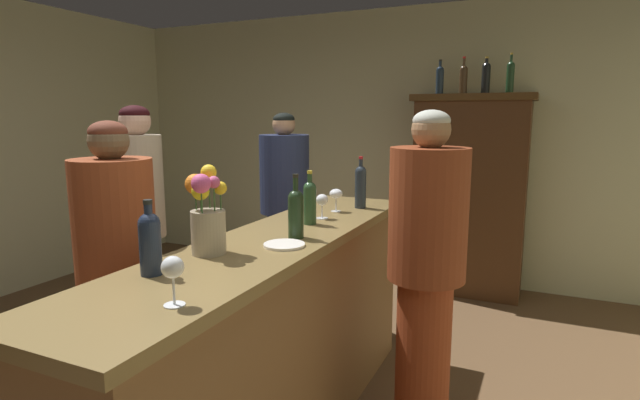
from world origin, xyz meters
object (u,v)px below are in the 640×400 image
Objects in this scene: display_bottle_midright at (510,76)px; bar_counter at (276,342)px; cheese_plate at (284,245)px; display_bottle_midleft at (463,78)px; wine_glass_rear at (173,269)px; wine_glass_mid at (336,194)px; display_bottle_left at (440,79)px; wine_bottle_riesling at (310,201)px; display_bottle_center at (486,77)px; wine_bottle_rose at (296,211)px; patron_by_cabinet at (285,208)px; patron_redhead at (118,279)px; wine_bottle_chardonnay at (361,185)px; patron_in_grey at (141,225)px; flower_arrangement at (206,215)px; wine_bottle_pinot at (150,240)px; bartender at (426,267)px; display_cabinet at (469,192)px; wine_glass_front at (322,201)px.

bar_counter is at bearing -107.15° from display_bottle_midright.
cheese_plate is 2.93m from display_bottle_midleft.
wine_glass_rear is 3.68m from display_bottle_midright.
display_bottle_left is (0.21, 1.93, 0.79)m from wine_glass_mid.
display_bottle_center is (0.60, 2.31, 0.78)m from wine_bottle_riesling.
wine_bottle_rose reaches higher than wine_glass_mid.
display_bottle_midright reaches higher than cheese_plate.
display_bottle_midright is 0.20× the size of patron_by_cabinet.
patron_redhead is (-0.75, -0.24, -0.19)m from cheese_plate.
wine_bottle_rose is at bearing -97.29° from display_bottle_midleft.
display_bottle_left reaches higher than wine_bottle_chardonnay.
cheese_plate is 3.00m from display_bottle_midright.
display_bottle_left is at bearing 180.00° from display_bottle_center.
display_bottle_midright is (0.82, 2.65, 1.44)m from bar_counter.
patron_redhead is (-1.46, -3.02, -1.09)m from display_bottle_midright.
display_bottle_midright is 3.52m from patron_redhead.
patron_by_cabinet is at bearing 146.49° from wine_bottle_chardonnay.
patron_redhead reaches higher than wine_glass_rear.
patron_in_grey is (-1.98, -2.32, -1.02)m from display_bottle_midright.
wine_bottle_rose is 0.82× the size of flower_arrangement.
flower_arrangement is at bearing -40.19° from patron_redhead.
wine_glass_mid is (0.15, 1.39, -0.02)m from wine_bottle_pinot.
wine_bottle_chardonnay is at bearing -61.84° from bartender.
wine_glass_front is (-0.50, -2.15, 0.22)m from display_cabinet.
wine_bottle_chardonnay is 0.20× the size of patron_by_cabinet.
display_cabinet is at bearing 27.95° from patron_redhead.
display_bottle_left reaches higher than bartender.
wine_glass_front is (0.16, 1.17, -0.03)m from wine_bottle_pinot.
wine_bottle_chardonnay is 1.98m from display_bottle_center.
wine_bottle_chardonnay is 0.87× the size of flower_arrangement.
wine_glass_rear is (0.13, -1.60, 0.01)m from wine_glass_mid.
wine_bottle_riesling is at bearing 35.37° from patron_in_grey.
wine_bottle_riesling is 2.47m from display_bottle_midleft.
display_bottle_center reaches higher than bartender.
display_bottle_center is (0.60, 1.93, 0.80)m from wine_glass_mid.
patron_in_grey is at bearing -120.78° from display_bottle_left.
display_bottle_center reaches higher than wine_bottle_pinot.
wine_glass_mid is 2.13m from display_bottle_midleft.
wine_glass_front is at bearing 87.31° from bar_counter.
wine_glass_rear is (0.12, -1.22, -0.01)m from wine_bottle_riesling.
wine_glass_rear is at bearing -7.70° from patron_in_grey.
wine_glass_rear is 0.09× the size of patron_by_cabinet.
wine_bottle_riesling is 0.57m from wine_bottle_chardonnay.
display_bottle_left is at bearing 88.81° from wine_glass_rear.
flower_arrangement is 0.23× the size of patron_redhead.
wine_glass_rear is at bearing -86.65° from wine_bottle_rose.
wine_bottle_chardonnay is at bearing -106.31° from display_bottle_center.
wine_bottle_riesling is 0.16m from wine_glass_front.
wine_bottle_rose is 2.18× the size of wine_glass_front.
display_bottle_midleft is 0.39m from display_bottle_midright.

